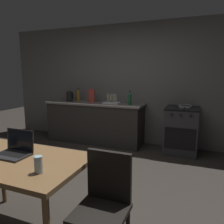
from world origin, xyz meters
TOP-DOWN VIEW (x-y plane):
  - ground_plane at (0.00, 0.00)m, footprint 12.00×12.00m
  - back_wall at (0.30, 2.32)m, footprint 6.40×0.10m
  - kitchen_counter at (-0.61, 1.97)m, footprint 2.16×0.64m
  - stove_oven at (1.22, 1.96)m, footprint 0.60×0.62m
  - dining_table at (0.01, -0.89)m, footprint 1.28×0.78m
  - chair at (0.86, -0.86)m, footprint 0.40×0.40m
  - laptop at (-0.06, -0.83)m, footprint 0.32×0.24m
  - electric_kettle at (-1.25, 1.97)m, footprint 0.17×0.15m
  - bottle at (0.20, 1.92)m, footprint 0.07×0.07m
  - frying_pan at (1.27, 1.94)m, footprint 0.25×0.42m
  - drinking_glass at (0.40, -1.05)m, footprint 0.07×0.07m
  - cereal_box at (-0.69, 1.99)m, footprint 0.13×0.05m
  - dish_rack at (-0.20, 1.97)m, footprint 0.34×0.26m
  - bottle_b at (-1.06, 2.05)m, footprint 0.08×0.08m

SIDE VIEW (x-z plane):
  - ground_plane at x=0.00m, z-range 0.00..0.00m
  - stove_oven at x=1.22m, z-range 0.00..0.88m
  - kitchen_counter at x=-0.61m, z-range 0.00..0.89m
  - chair at x=0.86m, z-range 0.07..0.96m
  - dining_table at x=0.01m, z-range 0.30..1.06m
  - laptop at x=-0.06m, z-range 0.69..0.92m
  - drinking_glass at x=0.40m, z-range 0.76..0.89m
  - frying_pan at x=1.27m, z-range 0.89..0.93m
  - dish_rack at x=-0.20m, z-range 0.83..1.04m
  - electric_kettle at x=-1.25m, z-range 0.88..1.11m
  - bottle at x=0.20m, z-range 0.88..1.16m
  - bottle_b at x=-1.06m, z-range 0.88..1.17m
  - cereal_box at x=-0.69m, z-range 0.88..1.17m
  - back_wall at x=0.30m, z-range 0.00..2.55m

